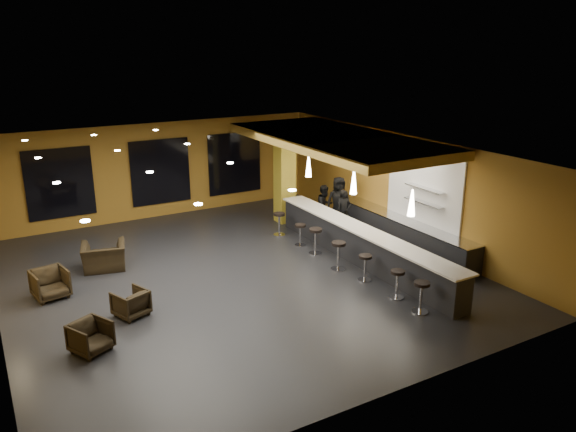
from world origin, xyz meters
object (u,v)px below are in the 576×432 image
armchair_c (50,284)px  pendant_1 (354,182)px  bar_stool_2 (365,264)px  prep_counter (402,233)px  pendant_2 (309,166)px  staff_a (344,212)px  bar_stool_0 (421,293)px  armchair_b (131,303)px  staff_c (339,202)px  staff_b (325,206)px  column (285,174)px  pendant_0 (412,203)px  bar_stool_3 (338,252)px  bar_stool_5 (300,232)px  bar_stool_4 (316,238)px  bar_counter (362,247)px  armchair_d (104,257)px  bar_stool_1 (397,280)px  bar_stool_6 (279,221)px  armchair_a (91,337)px

armchair_c → pendant_1: bearing=-20.8°
bar_stool_2 → armchair_c: bearing=157.4°
prep_counter → pendant_2: pendant_2 is taller
staff_a → bar_stool_2: bearing=-109.8°
staff_a → bar_stool_0: bearing=-100.2°
armchair_b → staff_c: bearing=179.4°
staff_a → staff_b: staff_a is taller
column → pendant_0: bearing=-90.0°
pendant_1 → armchair_b: 7.15m
bar_stool_3 → bar_stool_5: bearing=88.0°
staff_b → bar_stool_4: bearing=-143.5°
armchair_b → bar_counter: bearing=158.3°
bar_stool_5 → armchair_d: bearing=169.0°
staff_b → armchair_b: 8.47m
prep_counter → bar_stool_1: 3.94m
armchair_d → bar_stool_0: 8.94m
bar_stool_5 → column: bearing=71.5°
pendant_1 → bar_stool_6: bearing=108.0°
bar_counter → bar_stool_6: (-0.93, 3.34, 0.00)m
pendant_2 → bar_stool_5: size_ratio=0.98×
prep_counter → bar_stool_6: size_ratio=7.61×
prep_counter → bar_stool_1: bearing=-132.8°
staff_a → armchair_b: size_ratio=2.08×
staff_b → bar_stool_6: bearing=167.2°
bar_stool_1 → bar_stool_3: size_ratio=0.90×
pendant_2 → bar_stool_1: (-0.68, -5.39, -1.87)m
bar_stool_6 → bar_stool_5: bearing=-85.3°
pendant_1 → staff_a: (1.10, 1.98, -1.59)m
armchair_c → bar_stool_6: bar_stool_6 is taller
column → bar_stool_2: column is taller
bar_stool_0 → bar_stool_5: bearing=91.3°
bar_counter → staff_b: 3.52m
staff_b → pendant_0: bearing=-114.0°
armchair_a → armchair_c: size_ratio=0.89×
bar_stool_2 → bar_stool_0: bearing=-89.7°
staff_c → bar_stool_6: staff_c is taller
prep_counter → bar_stool_4: size_ratio=7.34×
bar_stool_3 → bar_stool_0: bearing=-86.4°
armchair_a → bar_stool_2: bar_stool_2 is taller
bar_stool_1 → bar_stool_5: size_ratio=1.06×
staff_b → bar_stool_2: 4.80m
armchair_c → bar_stool_2: armchair_c is taller
bar_stool_2 → bar_stool_3: size_ratio=0.89×
column → armchair_b: (-6.84, -4.56, -1.42)m
bar_stool_0 → bar_stool_4: bar_stool_4 is taller
bar_counter → column: bearing=90.0°
armchair_d → bar_stool_3: (5.83, -3.39, 0.15)m
armchair_c → bar_stool_2: size_ratio=1.13×
armchair_c → staff_c: bearing=-3.9°
column → bar_stool_1: bearing=-95.5°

